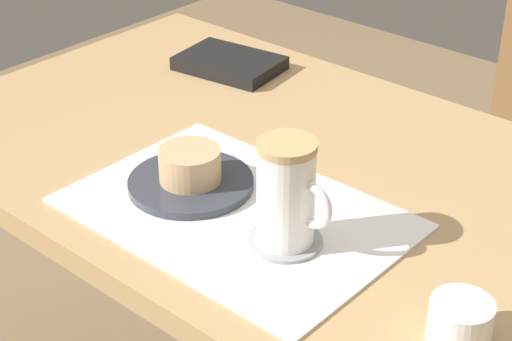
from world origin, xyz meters
TOP-DOWN VIEW (x-y plane):
  - dining_table at (0.00, 0.00)m, footprint 1.30×0.70m
  - placemat at (-0.03, -0.15)m, footprint 0.44×0.30m
  - pastry_plate at (-0.12, -0.14)m, footprint 0.18×0.18m
  - pastry at (-0.12, -0.14)m, footprint 0.09×0.09m
  - coffee_coaster at (0.07, -0.16)m, footprint 0.10×0.10m
  - coffee_mug at (0.07, -0.16)m, footprint 0.11×0.07m
  - sugar_bowl at (0.32, -0.17)m, footprint 0.07×0.07m
  - small_book at (-0.36, 0.20)m, footprint 0.20×0.15m

SIDE VIEW (x-z plane):
  - dining_table at x=0.00m, z-range 0.29..1.02m
  - placemat at x=-0.03m, z-range 0.74..0.74m
  - coffee_coaster at x=0.07m, z-range 0.74..0.75m
  - pastry_plate at x=-0.12m, z-range 0.74..0.75m
  - small_book at x=-0.36m, z-range 0.74..0.76m
  - sugar_bowl at x=0.32m, z-range 0.74..0.79m
  - pastry at x=-0.12m, z-range 0.75..0.80m
  - coffee_mug at x=0.07m, z-range 0.75..0.88m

